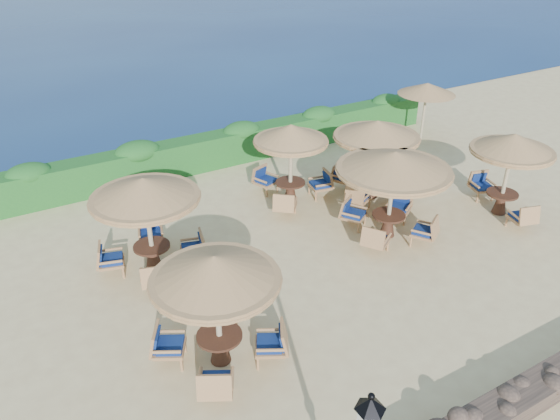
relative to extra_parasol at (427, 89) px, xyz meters
The scene contains 10 objects.
ground 9.62m from the extra_parasol, 146.31° to the right, with size 120.00×120.00×0.00m, color beige.
hedge 8.20m from the extra_parasol, 165.62° to the left, with size 18.00×0.90×1.20m, color #19501E.
stone_wall 13.95m from the extra_parasol, 124.38° to the right, with size 15.00×0.65×0.44m, color brown.
extra_parasol is the anchor object (origin of this frame).
cafe_set_0 14.57m from the extra_parasol, 149.71° to the right, with size 2.79×2.79×2.65m.
cafe_set_1 8.08m from the extra_parasol, 140.09° to the right, with size 3.26×3.26×2.65m.
cafe_set_2 6.35m from the extra_parasol, 110.85° to the right, with size 2.48×2.88×2.65m.
cafe_set_3 13.09m from the extra_parasol, 165.31° to the right, with size 2.88×2.88×2.65m.
cafe_set_4 7.77m from the extra_parasol, 165.78° to the right, with size 2.63×2.73×2.65m.
cafe_set_5 5.83m from the extra_parasol, 149.23° to the right, with size 2.82×2.82×2.65m.
Camera 1 is at (-8.07, -10.21, 8.39)m, focal length 35.00 mm.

